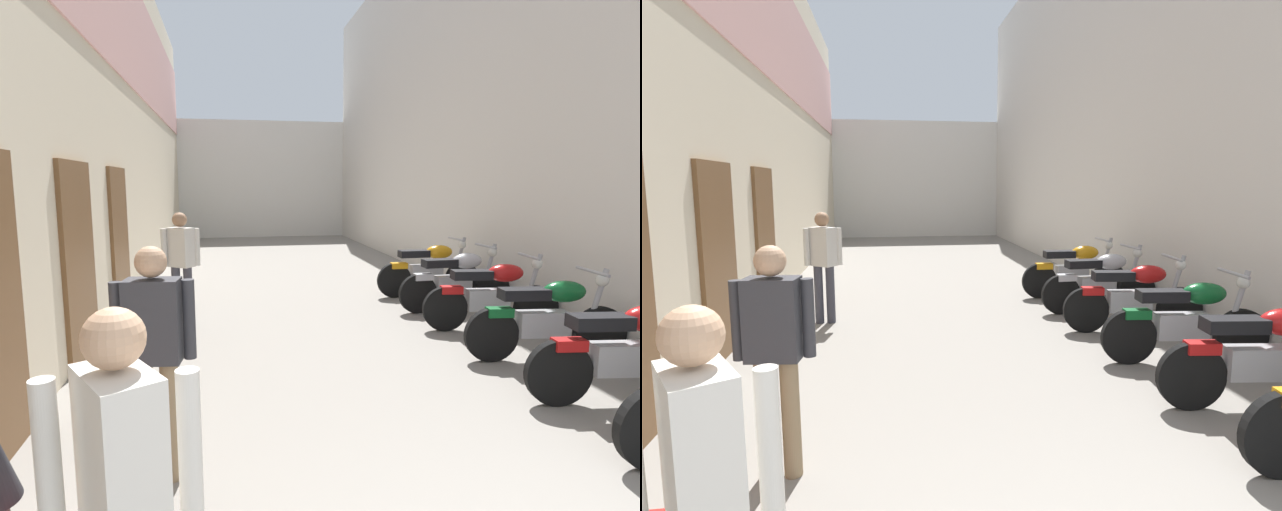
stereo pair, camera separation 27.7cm
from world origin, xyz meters
TOP-DOWN VIEW (x-y plane):
  - ground_plane at (0.00, 7.24)m, footprint 34.48×34.48m
  - building_left at (-3.20, 9.18)m, footprint 0.45×18.48m
  - building_right at (3.21, 9.24)m, footprint 0.45×18.48m
  - building_far_end at (0.00, 19.48)m, footprint 9.03×2.00m
  - motorcycle_third at (2.07, 3.49)m, footprint 1.84×0.58m
  - motorcycle_fourth at (2.07, 4.63)m, footprint 1.85×0.58m
  - motorcycle_fifth at (2.07, 5.82)m, footprint 1.85×0.58m
  - motorcycle_sixth at (2.07, 6.87)m, footprint 1.85×0.58m
  - motorcycle_seventh at (2.07, 7.92)m, footprint 1.85×0.58m
  - pedestrian_by_doorway at (-1.77, 1.43)m, footprint 0.52×0.39m
  - pedestrian_mid_alley at (-1.88, 3.05)m, footprint 0.52×0.24m
  - pedestrian_further_down at (-2.02, 6.89)m, footprint 0.52×0.37m

SIDE VIEW (x-z plane):
  - ground_plane at x=0.00m, z-range 0.00..0.00m
  - motorcycle_third at x=2.07m, z-range -0.02..1.02m
  - motorcycle_fourth at x=2.07m, z-range -0.02..1.02m
  - motorcycle_fifth at x=2.07m, z-range -0.02..1.02m
  - motorcycle_sixth at x=2.07m, z-range -0.02..1.02m
  - motorcycle_seventh at x=2.07m, z-range -0.02..1.02m
  - pedestrian_by_doorway at x=-1.77m, z-range 0.13..1.70m
  - pedestrian_mid_alley at x=-1.88m, z-range 0.13..1.70m
  - pedestrian_further_down at x=-2.02m, z-range 0.13..1.70m
  - building_far_end at x=0.00m, z-range 0.00..4.24m
  - building_left at x=-3.20m, z-range 0.02..6.58m
  - building_right at x=3.21m, z-range 0.00..7.56m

